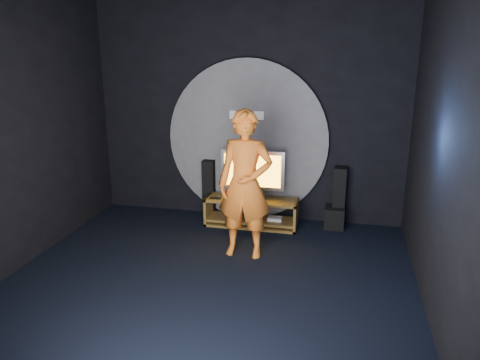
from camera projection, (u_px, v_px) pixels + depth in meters
name	position (u px, v px, depth m)	size (l,w,h in m)	color
floor	(205.00, 287.00, 5.62)	(5.00, 5.00, 0.00)	black
back_wall	(248.00, 112.00, 7.47)	(5.00, 0.04, 3.50)	black
front_wall	(79.00, 230.00, 2.78)	(5.00, 0.04, 3.50)	black
left_wall	(4.00, 135.00, 5.65)	(0.04, 5.00, 3.50)	black
right_wall	(445.00, 156.00, 4.60)	(0.04, 5.00, 3.50)	black
wall_disc_panel	(247.00, 141.00, 7.54)	(2.60, 0.11, 2.60)	#515156
media_console	(252.00, 214.00, 7.45)	(1.46, 0.45, 0.45)	brown
tv	(253.00, 172.00, 7.32)	(1.01, 0.22, 0.76)	#B7B8BF
center_speaker	(250.00, 197.00, 7.24)	(0.40, 0.15, 0.15)	black
remote	(216.00, 198.00, 7.38)	(0.18, 0.05, 0.02)	black
tower_speaker_left	(209.00, 188.00, 7.81)	(0.19, 0.21, 0.96)	black
tower_speaker_right	(339.00, 197.00, 7.37)	(0.19, 0.21, 0.96)	black
subwoofer	(334.00, 217.00, 7.38)	(0.30, 0.30, 0.34)	black
player	(245.00, 185.00, 6.21)	(0.73, 0.48, 2.01)	orange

